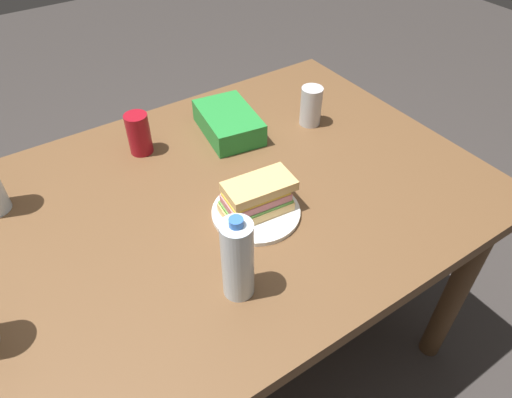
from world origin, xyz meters
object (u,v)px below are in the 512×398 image
soda_can_red (139,134)px  chip_bag (229,123)px  paper_plate (256,212)px  water_bottle_tall (238,259)px  sandwich (257,197)px  dining_table (211,226)px  soda_can_silver (311,106)px

soda_can_red → chip_bag: soda_can_red is taller
paper_plate → water_bottle_tall: size_ratio=1.04×
soda_can_red → chip_bag: bearing=-12.3°
soda_can_red → paper_plate: bearing=-71.9°
sandwich → soda_can_red: (-0.14, 0.40, 0.01)m
chip_bag → sandwich: bearing=168.6°
dining_table → soda_can_silver: soda_can_silver is taller
paper_plate → soda_can_red: 0.43m
dining_table → soda_can_silver: 0.49m
sandwich → chip_bag: sandwich is taller
paper_plate → dining_table: bearing=123.7°
dining_table → soda_can_red: 0.34m
water_bottle_tall → sandwich: bearing=46.9°
dining_table → soda_can_silver: (0.44, 0.14, 0.16)m
paper_plate → soda_can_silver: 0.45m
dining_table → paper_plate: size_ratio=6.63×
chip_bag → soda_can_silver: (0.24, -0.10, 0.03)m
paper_plate → water_bottle_tall: (-0.16, -0.17, 0.09)m
sandwich → soda_can_red: size_ratio=1.56×
dining_table → paper_plate: paper_plate is taller
dining_table → water_bottle_tall: water_bottle_tall is taller
dining_table → chip_bag: bearing=49.3°
dining_table → sandwich: bearing=-54.6°
paper_plate → water_bottle_tall: bearing=-132.6°
sandwich → chip_bag: bearing=69.9°
sandwich → soda_can_silver: size_ratio=1.56×
sandwich → soda_can_red: bearing=108.6°
soda_can_red → water_bottle_tall: (-0.03, -0.58, 0.04)m
sandwich → soda_can_red: 0.42m
dining_table → soda_can_red: size_ratio=12.02×
dining_table → chip_bag: chip_bag is taller
dining_table → chip_bag: (0.20, 0.24, 0.13)m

